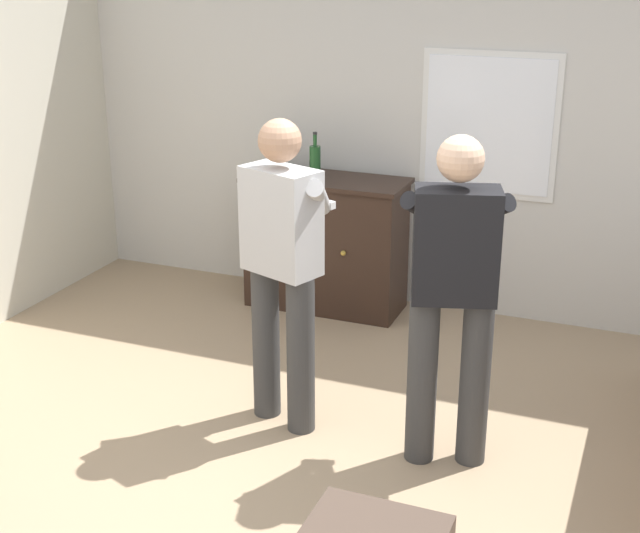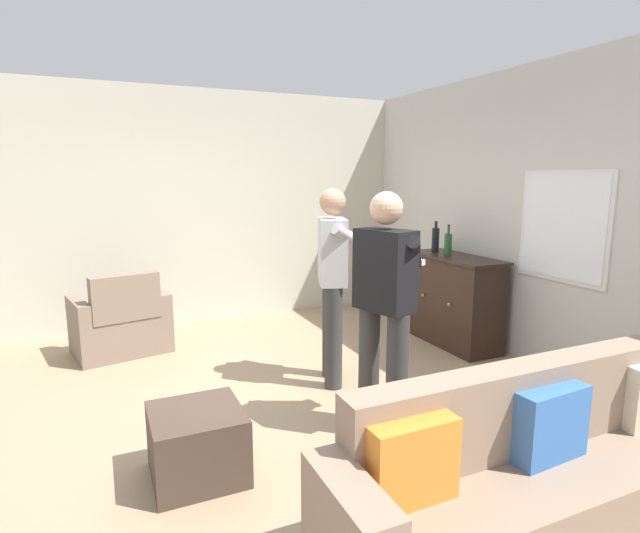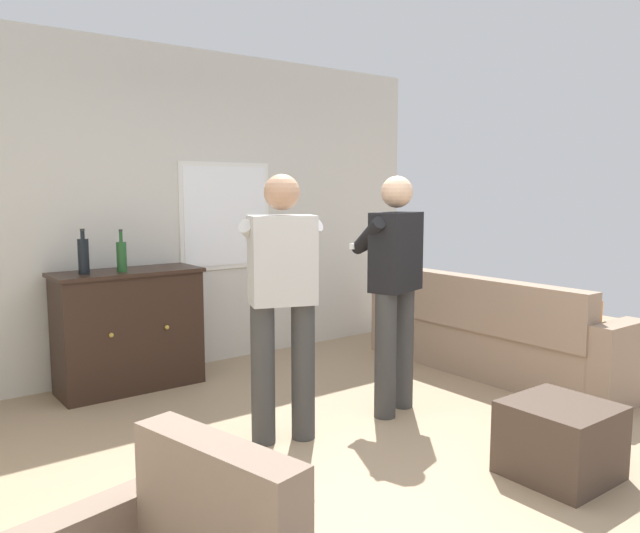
% 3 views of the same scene
% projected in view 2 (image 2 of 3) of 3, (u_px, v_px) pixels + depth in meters
% --- Properties ---
extents(ground, '(10.40, 10.40, 0.00)m').
position_uv_depth(ground, '(266.00, 406.00, 3.91)').
color(ground, '#9E8466').
extents(wall_back_with_window, '(5.20, 0.15, 2.80)m').
position_uv_depth(wall_back_with_window, '(532.00, 217.00, 4.72)').
color(wall_back_with_window, beige).
rests_on(wall_back_with_window, ground).
extents(wall_side_left, '(0.12, 5.20, 2.80)m').
position_uv_depth(wall_side_left, '(196.00, 208.00, 6.05)').
color(wall_side_left, beige).
rests_on(wall_side_left, ground).
extents(couch, '(0.57, 2.43, 0.86)m').
position_uv_depth(couch, '(550.00, 476.00, 2.42)').
color(couch, gray).
rests_on(couch, ground).
extents(armchair, '(0.81, 1.00, 0.85)m').
position_uv_depth(armchair, '(121.00, 325.00, 5.05)').
color(armchair, '#7F6B5B').
rests_on(armchair, ground).
extents(sideboard_cabinet, '(1.14, 0.49, 0.95)m').
position_uv_depth(sideboard_cabinet, '(453.00, 300.00, 5.31)').
color(sideboard_cabinet, black).
rests_on(sideboard_cabinet, ground).
extents(bottle_wine_green, '(0.08, 0.08, 0.34)m').
position_uv_depth(bottle_wine_green, '(435.00, 239.00, 5.49)').
color(bottle_wine_green, black).
rests_on(bottle_wine_green, sideboard_cabinet).
extents(bottle_liquor_amber, '(0.08, 0.08, 0.33)m').
position_uv_depth(bottle_liquor_amber, '(448.00, 244.00, 5.23)').
color(bottle_liquor_amber, '#1E4C23').
rests_on(bottle_liquor_amber, sideboard_cabinet).
extents(ottoman, '(0.53, 0.53, 0.41)m').
position_uv_depth(ottoman, '(197.00, 443.00, 2.97)').
color(ottoman, '#47382D').
rests_on(ottoman, ground).
extents(person_standing_left, '(0.52, 0.52, 1.68)m').
position_uv_depth(person_standing_left, '(334.00, 277.00, 4.23)').
color(person_standing_left, '#383838').
rests_on(person_standing_left, ground).
extents(person_standing_right, '(0.53, 0.52, 1.68)m').
position_uv_depth(person_standing_right, '(385.00, 301.00, 3.39)').
color(person_standing_right, '#383838').
rests_on(person_standing_right, ground).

